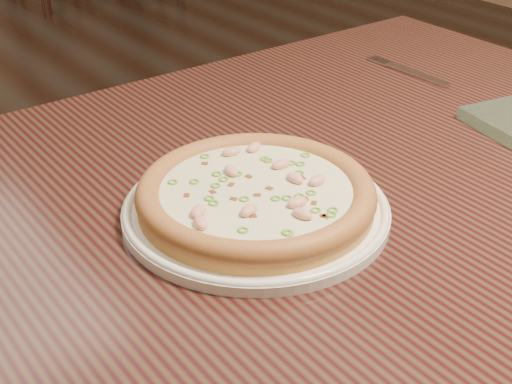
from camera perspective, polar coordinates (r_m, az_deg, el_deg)
hero_table at (r=0.96m, az=3.97°, el=-3.29°), size 1.20×0.80×0.75m
plate at (r=0.81m, az=0.00°, el=-1.31°), size 0.30×0.30×0.02m
pizza at (r=0.80m, az=0.01°, el=-0.18°), size 0.27×0.27×0.03m
fork at (r=1.24m, az=12.22°, el=9.38°), size 0.02×0.18×0.00m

